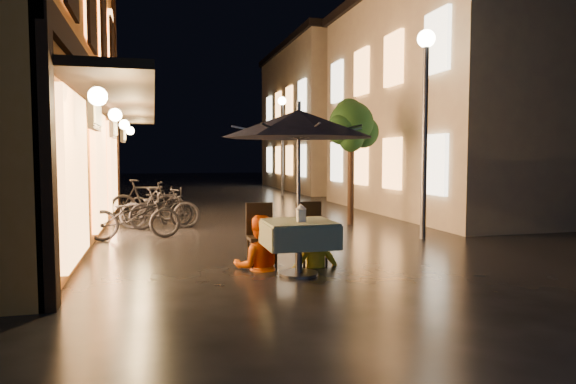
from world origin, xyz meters
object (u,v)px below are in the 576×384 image
object	(u,v)px
patio_umbrella	(299,124)
bicycle_0	(134,216)
person_yellow	(314,218)
person_orange	(259,216)
streetlamp_near	(425,96)
cafe_table	(299,234)
table_lantern	(301,212)

from	to	relation	value
patio_umbrella	bicycle_0	bearing A→B (deg)	121.71
person_yellow	person_orange	bearing A→B (deg)	-7.68
streetlamp_near	person_yellow	size ratio (longest dim) A/B	2.84
cafe_table	person_yellow	distance (m)	0.67
streetlamp_near	table_lantern	xyz separation A→B (m)	(-3.35, -2.58, -2.00)
streetlamp_near	cafe_table	xyz separation A→B (m)	(-3.35, -2.46, -2.33)
bicycle_0	patio_umbrella	bearing A→B (deg)	-154.73
table_lantern	bicycle_0	bearing A→B (deg)	120.92
patio_umbrella	person_yellow	size ratio (longest dim) A/B	1.65
cafe_table	bicycle_0	size ratio (longest dim) A/B	0.54
streetlamp_near	person_yellow	world-z (taller)	streetlamp_near
streetlamp_near	person_orange	size ratio (longest dim) A/B	2.67
bicycle_0	person_yellow	bearing A→B (deg)	-146.74
person_yellow	bicycle_0	world-z (taller)	person_yellow
cafe_table	person_yellow	size ratio (longest dim) A/B	0.66
person_orange	person_yellow	size ratio (longest dim) A/B	1.06
person_orange	bicycle_0	bearing A→B (deg)	-52.53
patio_umbrella	person_orange	xyz separation A→B (m)	(-0.47, 0.55, -1.35)
person_yellow	bicycle_0	xyz separation A→B (m)	(-2.78, 3.35, -0.26)
person_yellow	patio_umbrella	bearing A→B (deg)	47.53
streetlamp_near	bicycle_0	xyz separation A→B (m)	(-5.74, 1.41, -2.43)
cafe_table	person_orange	size ratio (longest dim) A/B	0.62
table_lantern	bicycle_0	size ratio (longest dim) A/B	0.14
streetlamp_near	bicycle_0	distance (m)	6.39
patio_umbrella	person_yellow	distance (m)	1.54
bicycle_0	table_lantern	bearing A→B (deg)	-155.51
cafe_table	person_yellow	xyz separation A→B (m)	(0.39, 0.52, 0.16)
patio_umbrella	bicycle_0	world-z (taller)	patio_umbrella
cafe_table	table_lantern	size ratio (longest dim) A/B	3.96
table_lantern	person_yellow	distance (m)	0.77
patio_umbrella	table_lantern	xyz separation A→B (m)	(-0.00, -0.12, -1.23)
patio_umbrella	table_lantern	bearing A→B (deg)	-90.00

